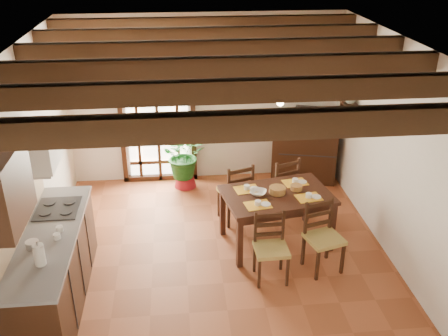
{
  "coord_description": "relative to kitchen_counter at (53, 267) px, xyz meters",
  "views": [
    {
      "loc": [
        -0.49,
        -5.39,
        3.96
      ],
      "look_at": [
        0.1,
        0.4,
        1.15
      ],
      "focal_mm": 40.0,
      "sensor_mm": 36.0,
      "label": 1
    }
  ],
  "objects": [
    {
      "name": "ground_plane",
      "position": [
        1.96,
        0.6,
        -0.47
      ],
      "size": [
        5.0,
        5.0,
        0.0
      ],
      "primitive_type": "plane",
      "color": "brown"
    },
    {
      "name": "room_shell",
      "position": [
        1.96,
        0.6,
        1.34
      ],
      "size": [
        4.52,
        5.02,
        2.81
      ],
      "color": "silver",
      "rests_on": "ground_plane"
    },
    {
      "name": "ceiling_beams",
      "position": [
        1.96,
        0.6,
        2.22
      ],
      "size": [
        4.5,
        4.34,
        0.2
      ],
      "color": "black",
      "rests_on": "room_shell"
    },
    {
      "name": "french_door",
      "position": [
        1.16,
        3.05,
        0.7
      ],
      "size": [
        1.26,
        0.11,
        2.32
      ],
      "color": "white",
      "rests_on": "ground_plane"
    },
    {
      "name": "kitchen_counter",
      "position": [
        0.0,
        0.0,
        0.0
      ],
      "size": [
        0.64,
        2.25,
        1.38
      ],
      "color": "black",
      "rests_on": "ground_plane"
    },
    {
      "name": "upper_cabinet",
      "position": [
        -0.12,
        -0.7,
        1.38
      ],
      "size": [
        0.35,
        0.8,
        0.7
      ],
      "primitive_type": "cube",
      "color": "black",
      "rests_on": "room_shell"
    },
    {
      "name": "range_hood",
      "position": [
        -0.09,
        0.55,
        1.26
      ],
      "size": [
        0.38,
        0.6,
        0.54
      ],
      "color": "white",
      "rests_on": "room_shell"
    },
    {
      "name": "counter_items",
      "position": [
        0.0,
        0.09,
        0.49
      ],
      "size": [
        0.5,
        1.43,
        0.25
      ],
      "color": "black",
      "rests_on": "kitchen_counter"
    },
    {
      "name": "dining_table",
      "position": [
        2.76,
        0.94,
        0.19
      ],
      "size": [
        1.55,
        1.15,
        0.77
      ],
      "rotation": [
        0.0,
        0.0,
        0.18
      ],
      "color": "#341A11",
      "rests_on": "ground_plane"
    },
    {
      "name": "chair_near_left",
      "position": [
        2.55,
        0.17,
        -0.2
      ],
      "size": [
        0.41,
        0.39,
        0.88
      ],
      "rotation": [
        0.0,
        0.0,
        0.03
      ],
      "color": "#AA9448",
      "rests_on": "ground_plane"
    },
    {
      "name": "chair_near_right",
      "position": [
        3.24,
        0.29,
        -0.19
      ],
      "size": [
        0.52,
        0.51,
        0.92
      ],
      "rotation": [
        0.0,
        0.0,
        0.28
      ],
      "color": "#AA9448",
      "rests_on": "ground_plane"
    },
    {
      "name": "chair_far_left",
      "position": [
        2.29,
        1.59,
        -0.18
      ],
      "size": [
        0.54,
        0.53,
        0.95
      ],
      "rotation": [
        0.0,
        0.0,
        3.46
      ],
      "color": "#AA9448",
      "rests_on": "ground_plane"
    },
    {
      "name": "chair_far_right",
      "position": [
        2.98,
        1.71,
        -0.18
      ],
      "size": [
        0.56,
        0.55,
        0.95
      ],
      "rotation": [
        0.0,
        0.0,
        3.5
      ],
      "color": "#AA9448",
      "rests_on": "ground_plane"
    },
    {
      "name": "table_setting",
      "position": [
        2.76,
        0.94,
        0.34
      ],
      "size": [
        1.03,
        0.69,
        0.1
      ],
      "rotation": [
        0.0,
        0.0,
        0.18
      ],
      "color": "yellow",
      "rests_on": "dining_table"
    },
    {
      "name": "table_bowl",
      "position": [
        2.5,
        0.94,
        0.32
      ],
      "size": [
        0.28,
        0.28,
        0.05
      ],
      "primitive_type": "imported",
      "rotation": [
        0.0,
        0.0,
        -0.39
      ],
      "color": "white",
      "rests_on": "dining_table"
    },
    {
      "name": "sideboard",
      "position": [
        3.61,
        2.83,
        -0.02
      ],
      "size": [
        1.16,
        0.72,
        0.91
      ],
      "primitive_type": "cube",
      "rotation": [
        0.0,
        0.0,
        -0.24
      ],
      "color": "black",
      "rests_on": "ground_plane"
    },
    {
      "name": "crt_tv",
      "position": [
        3.61,
        2.82,
        0.63
      ],
      "size": [
        0.51,
        0.49,
        0.35
      ],
      "rotation": [
        0.0,
        0.0,
        -0.36
      ],
      "color": "black",
      "rests_on": "sideboard"
    },
    {
      "name": "fuse_box",
      "position": [
        3.46,
        3.08,
        1.28
      ],
      "size": [
        0.25,
        0.03,
        0.32
      ],
      "primitive_type": "cube",
      "color": "white",
      "rests_on": "room_shell"
    },
    {
      "name": "plant_pot",
      "position": [
        1.57,
        2.74,
        -0.36
      ],
      "size": [
        0.37,
        0.37,
        0.23
      ],
      "primitive_type": "cone",
      "color": "maroon",
      "rests_on": "ground_plane"
    },
    {
      "name": "potted_plant",
      "position": [
        1.57,
        2.74,
        0.1
      ],
      "size": [
        2.14,
        1.93,
        2.08
      ],
      "primitive_type": "imported",
      "rotation": [
        0.0,
        0.0,
        0.2
      ],
      "color": "#144C19",
      "rests_on": "ground_plane"
    },
    {
      "name": "wall_shelf",
      "position": [
        4.1,
        2.2,
        1.04
      ],
      "size": [
        0.2,
        0.42,
        0.2
      ],
      "color": "black",
      "rests_on": "room_shell"
    },
    {
      "name": "shelf_vase",
      "position": [
        4.1,
        2.2,
        1.18
      ],
      "size": [
        0.15,
        0.15,
        0.15
      ],
      "primitive_type": "imported",
      "color": "#B2BFB2",
      "rests_on": "wall_shelf"
    },
    {
      "name": "shelf_flowers",
      "position": [
        4.1,
        2.2,
        1.38
      ],
      "size": [
        0.14,
        0.14,
        0.36
      ],
      "color": "yellow",
      "rests_on": "shelf_vase"
    },
    {
      "name": "framed_picture",
      "position": [
        4.18,
        2.2,
        1.58
      ],
      "size": [
        0.03,
        0.32,
        0.32
      ],
      "color": "brown",
      "rests_on": "room_shell"
    },
    {
      "name": "pendant_lamp",
      "position": [
        2.76,
        1.04,
        1.6
      ],
      "size": [
        0.36,
        0.36,
        0.84
      ],
      "color": "black",
      "rests_on": "room_shell"
    }
  ]
}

